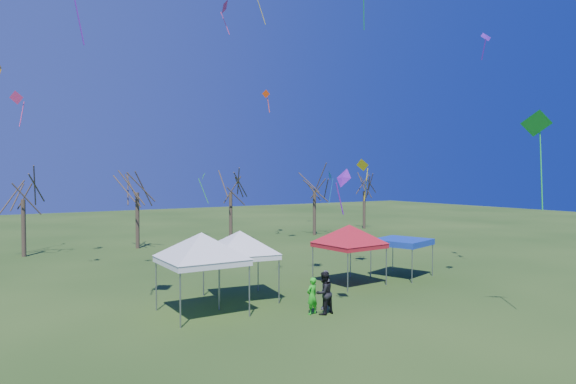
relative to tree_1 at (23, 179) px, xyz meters
name	(u,v)px	position (x,y,z in m)	size (l,w,h in m)	color
ground	(346,310)	(10.77, -24.65, -5.79)	(140.00, 140.00, 0.00)	#224014
tree_1	(23,179)	(0.00, 0.00, 0.00)	(3.42, 3.42, 7.54)	#3D2D21
tree_2	(137,172)	(8.40, -0.27, 0.50)	(3.71, 3.71, 8.18)	#3D2D21
tree_3	(231,175)	(16.80, -0.60, 0.29)	(3.59, 3.59, 7.91)	#3D2D21
tree_4	(315,175)	(26.12, -0.65, 0.27)	(3.58, 3.58, 7.89)	#3D2D21
tree_5	(364,178)	(34.49, 1.42, -0.06)	(3.39, 3.39, 7.46)	#3D2D21
tent_white_west	(201,238)	(5.01, -21.73, -2.45)	(4.70, 4.70, 4.15)	gray
tent_white_mid	(240,235)	(7.59, -20.38, -2.63)	(4.38, 4.38, 3.91)	gray
tent_red	(349,229)	(14.36, -20.51, -2.68)	(4.37, 4.37, 3.86)	gray
tent_blue	(402,242)	(18.39, -20.55, -3.71)	(3.60, 3.60, 2.26)	gray
person_grey	(326,290)	(10.05, -24.11, -4.89)	(1.05, 0.44, 1.79)	slate
person_dark	(324,293)	(9.49, -24.72, -4.85)	(0.91, 0.71, 1.88)	black
person_green	(312,296)	(9.05, -24.44, -4.98)	(0.59, 0.39, 1.62)	#23CC20
kite_19	(266,95)	(19.58, -2.24, 7.57)	(0.79, 0.55, 2.10)	#FF460D
kite_22	(203,178)	(12.45, -4.56, 0.09)	(0.84, 0.94, 2.57)	green
kite_25	(486,37)	(18.46, -26.15, 7.21)	(0.73, 0.56, 1.44)	#5118AD
kite_12	(330,176)	(27.98, -0.84, 0.15)	(0.73, 1.13, 3.40)	blue
kite_11	(224,7)	(12.85, -7.71, 12.78)	(1.13, 1.26, 2.56)	#FE386F
kite_5	(536,124)	(15.64, -30.65, 2.36)	(1.48, 1.43, 4.04)	green
kite_1	(343,178)	(10.19, -25.15, 0.17)	(0.51, 0.94, 2.08)	purple
kite_17	(363,166)	(18.67, -16.64, 0.91)	(0.75, 1.01, 2.81)	yellow
kite_13	(17,98)	(-0.56, -3.16, 5.54)	(1.01, 0.90, 2.49)	#DD3177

